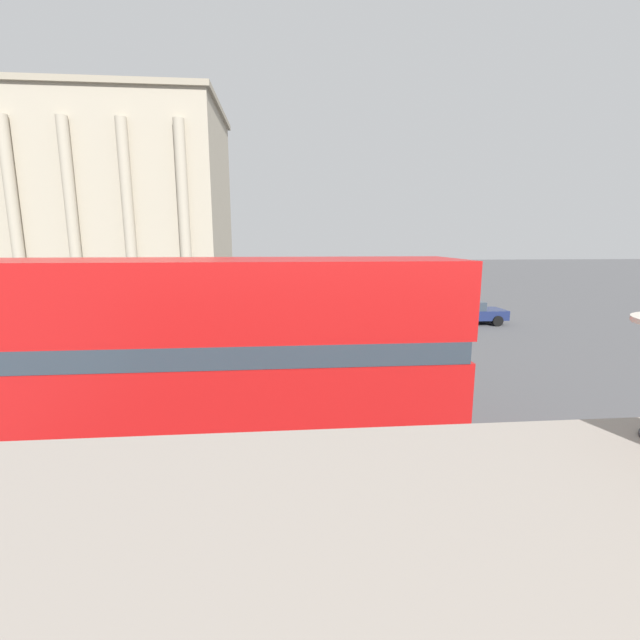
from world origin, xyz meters
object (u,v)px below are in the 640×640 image
double_decker_bus (213,352)px  traffic_light_mid (282,295)px  car_navy (467,312)px  pedestrian_blue (262,306)px  traffic_light_near (428,329)px  pedestrian_yellow (406,320)px  plaza_building_left (106,199)px

double_decker_bus → traffic_light_mid: bearing=78.9°
traffic_light_mid → car_navy: 11.44m
traffic_light_mid → pedestrian_blue: size_ratio=1.94×
double_decker_bus → traffic_light_near: (5.71, 2.67, -0.17)m
double_decker_bus → pedestrian_yellow: 13.74m
double_decker_bus → traffic_light_mid: 10.91m
double_decker_bus → plaza_building_left: size_ratio=0.47×
plaza_building_left → traffic_light_mid: bearing=-55.4°
traffic_light_mid → pedestrian_yellow: (6.14, 0.52, -1.39)m
traffic_light_mid → pedestrian_blue: traffic_light_mid is taller
pedestrian_yellow → plaza_building_left: bearing=145.5°
double_decker_bus → traffic_light_mid: (1.49, 10.80, -0.15)m
traffic_light_near → car_navy: size_ratio=0.82×
plaza_building_left → pedestrian_yellow: plaza_building_left is taller
pedestrian_blue → car_navy: bearing=-71.7°
double_decker_bus → car_navy: (12.17, 14.56, -1.75)m
double_decker_bus → pedestrian_blue: (0.33, 15.44, -1.40)m
plaza_building_left → traffic_light_mid: 30.51m
plaza_building_left → pedestrian_yellow: (23.07, -24.04, -7.78)m
pedestrian_yellow → pedestrian_blue: size_ratio=0.88×
pedestrian_yellow → pedestrian_blue: (-7.29, 4.12, 0.14)m
double_decker_bus → traffic_light_mid: size_ratio=3.03×
double_decker_bus → traffic_light_near: bearing=21.8°
double_decker_bus → pedestrian_yellow: bearing=52.7°
traffic_light_near → pedestrian_yellow: traffic_light_near is taller
car_navy → pedestrian_blue: pedestrian_blue is taller
car_navy → pedestrian_yellow: size_ratio=2.63×
double_decker_bus → traffic_light_near: double_decker_bus is taller
traffic_light_near → car_navy: traffic_light_near is taller
double_decker_bus → traffic_light_mid: double_decker_bus is taller
traffic_light_near → pedestrian_blue: bearing=112.8°
pedestrian_blue → traffic_light_mid: bearing=-143.5°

